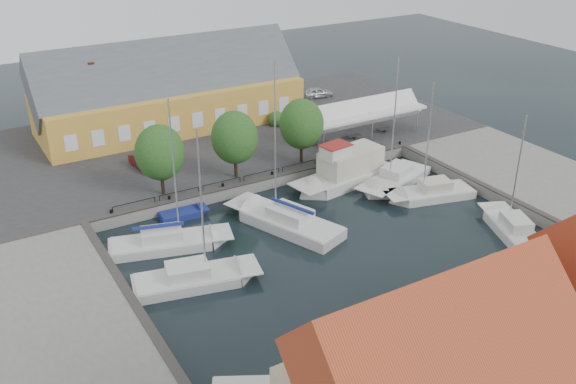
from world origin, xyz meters
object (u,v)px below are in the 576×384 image
Objects in this scene: east_boat_a at (394,181)px; east_boat_b at (431,195)px; warehouse at (164,96)px; tent_canopy at (363,113)px; east_boat_c at (512,231)px; west_boat_c at (194,281)px; car_silver at (317,92)px; car_red at (143,162)px; center_sailboat at (286,223)px; west_boat_a at (168,244)px; trawler at (346,173)px; launch_nw at (183,216)px.

east_boat_a reaches higher than east_boat_b.
warehouse reaches higher than tent_canopy.
west_boat_c is (-24.78, 6.31, 0.00)m from east_boat_c.
car_silver is 27.97m from car_red.
car_red is 16.61m from center_sailboat.
car_red is 0.30× the size of east_boat_a.
west_boat_c is at bearing -106.91° from car_red.
car_silver is 0.27× the size of center_sailboat.
tent_canopy is at bearing -17.28° from car_red.
west_boat_a is at bearing -159.31° from tent_canopy.
west_boat_c reaches higher than east_boat_c.
tent_canopy is 1.12× the size of west_boat_a.
trawler is at bearing 126.85° from east_boat_b.
east_boat_b reaches higher than trawler.
launch_nw is at bearing 159.18° from east_boat_b.
east_boat_c is at bearing -81.98° from east_boat_b.
launch_nw is at bearing 54.76° from west_boat_a.
car_red is 0.34× the size of trawler.
tent_canopy reaches higher than car_silver.
tent_canopy is at bearing 35.70° from center_sailboat.
west_boat_a is (-18.62, -2.73, -0.75)m from trawler.
center_sailboat is 3.38× the size of launch_nw.
trawler is 2.65× the size of launch_nw.
east_boat_c is (-4.24, -35.48, -1.41)m from car_silver.
car_red is 33.38m from east_boat_c.
center_sailboat is 1.28× the size of east_boat_b.
east_boat_c is (-0.83, -21.53, -3.42)m from tent_canopy.
trawler is 4.60m from east_boat_a.
launch_nw is (-20.47, 7.78, -0.17)m from east_boat_b.
tent_canopy is 1.11× the size of east_boat_a.
trawler is 20.63m from west_boat_c.
warehouse is 31.05m from east_boat_b.
car_red is 0.32× the size of west_boat_c.
west_boat_a is (-9.49, 1.84, -0.09)m from center_sailboat.
west_boat_a reaches higher than trawler.
tent_canopy is at bearing 20.69° from west_boat_a.
east_boat_b reaches higher than tent_canopy.
west_boat_c reaches higher than launch_nw.
warehouse reaches higher than launch_nw.
east_boat_b is (20.63, -16.94, -1.37)m from car_red.
warehouse reaches higher than trawler.
launch_nw is at bearing 169.04° from east_boat_a.
east_boat_b is (13.90, -1.80, -0.10)m from center_sailboat.
east_boat_b is (-2.00, -13.23, -3.42)m from tent_canopy.
trawler is 18.84m from west_boat_a.
warehouse is 1.99× the size of center_sailboat.
car_red is 0.37× the size of east_boat_c.
east_boat_a is (13.00, 2.19, -0.10)m from center_sailboat.
west_boat_a reaches higher than car_silver.
trawler is at bearing 148.52° from east_boat_a.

